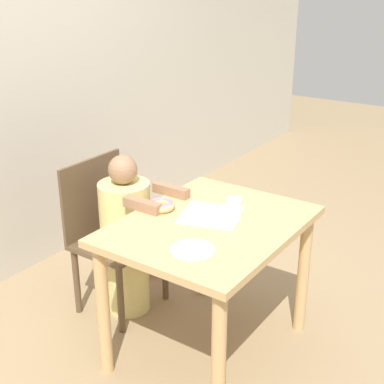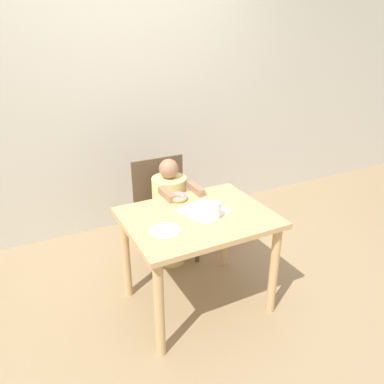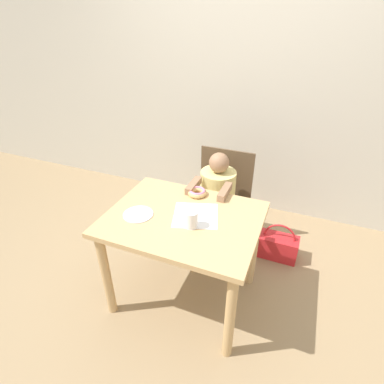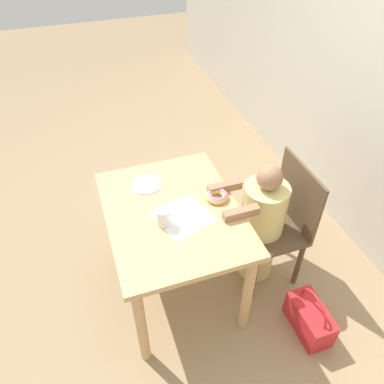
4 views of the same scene
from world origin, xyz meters
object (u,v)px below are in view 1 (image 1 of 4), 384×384
object	(u,v)px
donut	(161,205)
handbag	(168,249)
chair	(111,232)
child_figure	(127,238)
cup	(234,209)

from	to	relation	value
donut	handbag	size ratio (longest dim) A/B	0.40
chair	handbag	distance (m)	0.62
child_figure	handbag	xyz separation A→B (m)	(0.52, 0.11, -0.34)
handbag	child_figure	bearing A→B (deg)	-167.64
donut	handbag	world-z (taller)	donut
chair	handbag	world-z (taller)	chair
handbag	cup	distance (m)	1.11
chair	cup	world-z (taller)	chair
donut	cup	bearing A→B (deg)	-74.23
donut	child_figure	bearing A→B (deg)	78.25
child_figure	handbag	size ratio (longest dim) A/B	2.76
handbag	cup	size ratio (longest dim) A/B	3.15
cup	donut	bearing A→B (deg)	105.77
cup	handbag	bearing A→B (deg)	57.33
chair	donut	distance (m)	0.50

